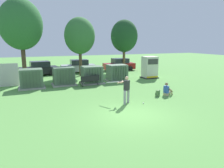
{
  "coord_description": "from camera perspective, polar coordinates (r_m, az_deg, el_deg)",
  "views": [
    {
      "loc": [
        -5.0,
        -9.26,
        3.84
      ],
      "look_at": [
        0.25,
        3.5,
        1.0
      ],
      "focal_mm": 33.04,
      "sensor_mm": 36.0,
      "label": 1
    }
  ],
  "objects": [
    {
      "name": "park_bench",
      "position": [
        18.19,
        -6.14,
        1.1
      ],
      "size": [
        1.84,
        0.73,
        0.92
      ],
      "color": "black",
      "rests_on": "ground"
    },
    {
      "name": "parked_car_left_of_center",
      "position": [
        25.37,
        -19.52,
        3.98
      ],
      "size": [
        4.36,
        2.26,
        1.62
      ],
      "color": "black",
      "rests_on": "ground"
    },
    {
      "name": "ground_plane",
      "position": [
        11.2,
        5.72,
        -8.48
      ],
      "size": [
        96.0,
        96.0,
        0.0
      ],
      "primitive_type": "plane",
      "color": "#5B9947"
    },
    {
      "name": "sports_ball",
      "position": [
        13.18,
        8.69,
        -5.24
      ],
      "size": [
        0.09,
        0.09,
        0.09
      ],
      "primitive_type": "sphere",
      "color": "white",
      "rests_on": "ground"
    },
    {
      "name": "tree_center_right",
      "position": [
        27.29,
        3.39,
        13.07
      ],
      "size": [
        3.46,
        3.46,
        6.61
      ],
      "color": "brown",
      "rests_on": "ground"
    },
    {
      "name": "tree_center_left",
      "position": [
        23.83,
        -8.94,
        13.0
      ],
      "size": [
        3.41,
        3.41,
        6.51
      ],
      "color": "brown",
      "rests_on": "ground"
    },
    {
      "name": "tree_left",
      "position": [
        22.92,
        -23.93,
        14.78
      ],
      "size": [
        4.18,
        4.18,
        7.99
      ],
      "color": "#4C3828",
      "rests_on": "ground"
    },
    {
      "name": "backpack",
      "position": [
        15.11,
        12.53,
        -2.53
      ],
      "size": [
        0.38,
        0.37,
        0.44
      ],
      "color": "#4C723F",
      "rests_on": "ground"
    },
    {
      "name": "generator_enclosure",
      "position": [
        22.46,
        10.36,
        4.54
      ],
      "size": [
        1.6,
        1.4,
        2.3
      ],
      "color": "#262626",
      "rests_on": "ground"
    },
    {
      "name": "transformer_east",
      "position": [
        20.4,
        1.4,
        3.03
      ],
      "size": [
        2.1,
        1.7,
        1.62
      ],
      "color": "#9E9B93",
      "rests_on": "ground"
    },
    {
      "name": "transformer_west",
      "position": [
        18.49,
        -21.41,
        1.33
      ],
      "size": [
        2.1,
        1.7,
        1.62
      ],
      "color": "#9E9B93",
      "rests_on": "ground"
    },
    {
      "name": "parked_car_rightmost",
      "position": [
        28.17,
        2.03,
        5.34
      ],
      "size": [
        4.25,
        2.01,
        1.62
      ],
      "color": "maroon",
      "rests_on": "ground"
    },
    {
      "name": "seated_spectator",
      "position": [
        15.47,
        15.02,
        -1.71
      ],
      "size": [
        0.77,
        0.61,
        0.96
      ],
      "color": "tan",
      "rests_on": "ground"
    },
    {
      "name": "parked_car_right_of_center",
      "position": [
        26.5,
        -9.28,
        4.8
      ],
      "size": [
        4.29,
        2.09,
        1.62
      ],
      "color": "#B2B2B7",
      "rests_on": "ground"
    },
    {
      "name": "transformer_mid_east",
      "position": [
        19.25,
        -5.6,
        2.46
      ],
      "size": [
        2.1,
        1.7,
        1.62
      ],
      "color": "#9E9B93",
      "rests_on": "ground"
    },
    {
      "name": "transformer_mid_west",
      "position": [
        18.96,
        -13.22,
        2.06
      ],
      "size": [
        2.1,
        1.7,
        1.62
      ],
      "color": "#9E9B93",
      "rests_on": "ground"
    },
    {
      "name": "batter",
      "position": [
        12.91,
        3.85,
        -1.21
      ],
      "size": [
        1.18,
        1.43,
        1.74
      ],
      "color": "gray",
      "rests_on": "ground"
    }
  ]
}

